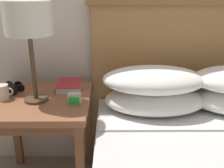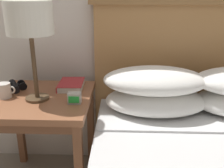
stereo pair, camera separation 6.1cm
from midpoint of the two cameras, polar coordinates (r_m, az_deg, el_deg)
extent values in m
cube|color=brown|center=(1.56, -16.70, -3.51)|extent=(0.58, 0.58, 0.04)
cube|color=brown|center=(1.58, -16.55, -4.95)|extent=(0.55, 0.55, 0.05)
cube|color=brown|center=(1.99, -20.99, -8.88)|extent=(0.04, 0.04, 0.59)
cube|color=brown|center=(1.88, -6.05, -9.40)|extent=(0.04, 0.04, 0.59)
cube|color=silver|center=(1.57, 17.90, -7.14)|extent=(1.16, 0.28, 0.01)
cube|color=#AD7A47|center=(1.86, 14.85, -1.16)|extent=(1.27, 0.06, 1.12)
cube|color=olive|center=(1.75, 16.54, 17.02)|extent=(1.33, 0.10, 0.04)
ellipsoid|color=white|center=(1.58, 8.20, -3.42)|extent=(0.60, 0.36, 0.15)
ellipsoid|color=white|center=(1.54, 7.94, 0.96)|extent=(0.60, 0.36, 0.15)
cylinder|color=#4C3823|center=(1.52, -17.25, -3.22)|extent=(0.13, 0.13, 0.01)
cylinder|color=#4C3823|center=(1.46, -17.95, 3.34)|extent=(0.02, 0.02, 0.35)
cylinder|color=silver|center=(1.42, -19.05, 13.41)|extent=(0.24, 0.24, 0.17)
cube|color=silver|center=(1.66, -10.25, -0.36)|extent=(0.15, 0.21, 0.03)
cube|color=#B2282D|center=(1.65, -10.29, 0.25)|extent=(0.15, 0.21, 0.00)
cube|color=#B2282D|center=(1.67, -12.72, -0.39)|extent=(0.01, 0.21, 0.04)
cylinder|color=black|center=(1.68, -21.90, -1.12)|extent=(0.09, 0.10, 0.04)
cylinder|color=black|center=(1.68, -20.31, -0.84)|extent=(0.05, 0.03, 0.05)
cylinder|color=black|center=(1.67, -23.49, -1.39)|extent=(0.04, 0.03, 0.04)
cylinder|color=black|center=(1.74, -22.25, -0.47)|extent=(0.09, 0.10, 0.04)
cylinder|color=black|center=(1.74, -20.72, -0.21)|extent=(0.05, 0.03, 0.05)
cylinder|color=black|center=(1.73, -23.79, -0.74)|extent=(0.04, 0.03, 0.04)
cube|color=black|center=(1.70, -22.11, -0.55)|extent=(0.07, 0.06, 0.01)
cylinder|color=black|center=(1.70, -22.13, -0.41)|extent=(0.02, 0.02, 0.02)
cylinder|color=silver|center=(1.59, -23.88, -1.66)|extent=(0.08, 0.08, 0.08)
torus|color=silver|center=(1.57, -22.50, -1.53)|extent=(0.05, 0.01, 0.05)
cube|color=#B7B2A8|center=(1.42, -9.37, -3.19)|extent=(0.07, 0.04, 0.06)
cube|color=green|center=(1.40, -9.51, -3.56)|extent=(0.06, 0.00, 0.04)
camera|label=1|loc=(0.03, -91.24, -0.44)|focal=42.00mm
camera|label=2|loc=(0.03, 88.76, 0.44)|focal=42.00mm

